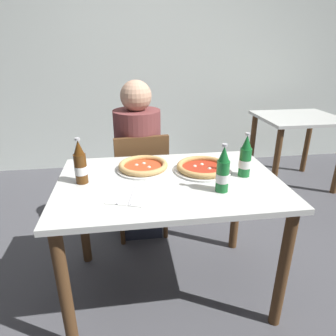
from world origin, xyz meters
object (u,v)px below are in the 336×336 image
beer_bottle_left (80,164)px  dining_table_background (297,131)px  napkin_with_cutlery (129,196)px  dining_table_main (169,199)px  beer_bottle_right (223,172)px  pizza_marinara_far (143,166)px  diner_seated (139,165)px  pizza_margherita_near (203,168)px  chair_behind_table (141,180)px  beer_bottle_center (245,158)px

beer_bottle_left → dining_table_background: bearing=33.1°
napkin_with_cutlery → dining_table_main: bearing=36.0°
beer_bottle_right → pizza_marinara_far: bearing=138.5°
diner_seated → beer_bottle_left: (-0.32, -0.63, 0.27)m
diner_seated → napkin_with_cutlery: diner_seated is taller
pizza_margherita_near → beer_bottle_left: beer_bottle_left is taller
pizza_margherita_near → pizza_marinara_far: same height
dining_table_main → dining_table_background: bearing=41.0°
pizza_margherita_near → beer_bottle_right: bearing=-83.2°
napkin_with_cutlery → dining_table_background: bearing=40.4°
dining_table_background → pizza_marinara_far: bearing=-144.8°
dining_table_main → napkin_with_cutlery: napkin_with_cutlery is taller
dining_table_main → dining_table_background: (1.54, 1.34, -0.04)m
pizza_marinara_far → beer_bottle_left: (-0.33, -0.13, 0.08)m
chair_behind_table → dining_table_background: bearing=-162.8°
dining_table_background → pizza_margherita_near: pizza_margherita_near is taller
pizza_marinara_far → beer_bottle_right: size_ratio=1.26×
pizza_marinara_far → beer_bottle_right: 0.50m
beer_bottle_center → napkin_with_cutlery: bearing=-165.6°
dining_table_background → napkin_with_cutlery: (-1.76, -1.50, 0.16)m
pizza_marinara_far → napkin_with_cutlery: bearing=-105.9°
beer_bottle_left → pizza_marinara_far: bearing=21.2°
napkin_with_cutlery → chair_behind_table: bearing=83.2°
chair_behind_table → beer_bottle_left: 0.76m
pizza_margherita_near → beer_bottle_center: size_ratio=1.33×
napkin_with_cutlery → beer_bottle_center: bearing=14.4°
chair_behind_table → diner_seated: size_ratio=0.70×
napkin_with_cutlery → pizza_margherita_near: bearing=30.7°
dining_table_main → napkin_with_cutlery: bearing=-144.0°
dining_table_background → pizza_margherita_near: 1.83m
dining_table_main → pizza_margherita_near: pizza_margherita_near is taller
diner_seated → dining_table_background: 1.81m
diner_seated → dining_table_background: diner_seated is taller
dining_table_main → pizza_margherita_near: (0.21, 0.10, 0.13)m
pizza_margherita_near → napkin_with_cutlery: 0.50m
beer_bottle_center → beer_bottle_left: bearing=178.0°
dining_table_main → dining_table_background: size_ratio=1.50×
dining_table_main → napkin_with_cutlery: 0.30m
dining_table_background → beer_bottle_left: bearing=-146.9°
beer_bottle_left → beer_bottle_center: size_ratio=1.00×
pizza_marinara_far → beer_bottle_left: beer_bottle_left is taller
pizza_margherita_near → pizza_marinara_far: (-0.34, 0.07, 0.00)m
pizza_margherita_near → napkin_with_cutlery: size_ratio=1.44×
pizza_margherita_near → beer_bottle_right: size_ratio=1.33×
diner_seated → pizza_margherita_near: 0.69m
beer_bottle_left → napkin_with_cutlery: size_ratio=1.08×
beer_bottle_left → beer_bottle_center: 0.88m
chair_behind_table → beer_bottle_left: size_ratio=3.44×
dining_table_main → pizza_marinara_far: (-0.13, 0.16, 0.14)m
dining_table_background → pizza_marinara_far: 2.05m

